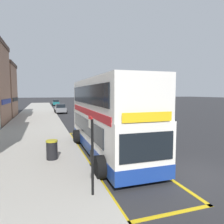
{
  "coord_description": "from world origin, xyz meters",
  "views": [
    {
      "loc": [
        -6.06,
        -7.27,
        3.6
      ],
      "look_at": [
        -1.59,
        6.22,
        2.29
      ],
      "focal_mm": 33.35,
      "sensor_mm": 36.0,
      "label": 1
    }
  ],
  "objects": [
    {
      "name": "ground_plane",
      "position": [
        0.0,
        32.0,
        0.0
      ],
      "size": [
        260.0,
        260.0,
        0.0
      ],
      "primitive_type": "plane",
      "color": "#28282B"
    },
    {
      "name": "parked_car_teal_distant",
      "position": [
        -2.63,
        54.43,
        0.8
      ],
      "size": [
        2.09,
        4.2,
        1.62
      ],
      "rotation": [
        0.0,
        0.0,
        3.16
      ],
      "color": "#196066",
      "rests_on": "ground"
    },
    {
      "name": "parked_car_silver_kerbside",
      "position": [
        2.74,
        19.1,
        0.8
      ],
      "size": [
        2.09,
        4.2,
        1.62
      ],
      "rotation": [
        0.0,
        0.0,
        3.17
      ],
      "color": "#B2B5BA",
      "rests_on": "ground"
    },
    {
      "name": "bus_stop_sign",
      "position": [
        -4.55,
        -0.52,
        1.71
      ],
      "size": [
        0.09,
        0.51,
        2.66
      ],
      "color": "black",
      "rests_on": "pavement_near"
    },
    {
      "name": "litter_bin",
      "position": [
        -5.7,
        3.8,
        0.65
      ],
      "size": [
        0.6,
        0.6,
        1.01
      ],
      "color": "black",
      "rests_on": "pavement_near"
    },
    {
      "name": "parked_car_silver_ahead",
      "position": [
        2.77,
        29.93,
        0.8
      ],
      "size": [
        2.09,
        4.2,
        1.62
      ],
      "rotation": [
        0.0,
        0.0,
        0.01
      ],
      "color": "#B2B5BA",
      "rests_on": "ground"
    },
    {
      "name": "pavement_near",
      "position": [
        -7.0,
        32.0,
        0.07
      ],
      "size": [
        6.0,
        76.0,
        0.14
      ],
      "primitive_type": "cube",
      "color": "#A39E93",
      "rests_on": "ground"
    },
    {
      "name": "parked_car_grey_across",
      "position": [
        -3.19,
        30.71,
        0.8
      ],
      "size": [
        2.09,
        4.2,
        1.62
      ],
      "rotation": [
        0.0,
        0.0,
        3.1
      ],
      "color": "slate",
      "rests_on": "ground"
    },
    {
      "name": "double_decker_bus",
      "position": [
        -2.46,
        4.51,
        2.06
      ],
      "size": [
        3.26,
        10.09,
        4.4
      ],
      "color": "white",
      "rests_on": "ground"
    },
    {
      "name": "bus_bay_markings",
      "position": [
        -2.5,
        4.51,
        0.01
      ],
      "size": [
        3.0,
        13.64,
        0.01
      ],
      "color": "gold",
      "rests_on": "ground"
    }
  ]
}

